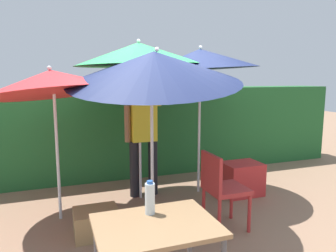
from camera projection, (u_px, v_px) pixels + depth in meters
ground_plane at (176, 215)px, 3.99m from camera, size 24.00×24.00×0.00m
hedge_row at (137, 131)px, 5.69m from camera, size 8.00×0.70×1.55m
umbrella_rainbow at (200, 59)px, 4.51m from camera, size 1.67×1.66×2.18m
umbrella_orange at (139, 54)px, 4.26m from camera, size 1.75×1.75×2.24m
umbrella_yellow at (154, 67)px, 3.44m from camera, size 1.98×1.97×2.24m
umbrella_navy at (52, 82)px, 3.62m from camera, size 1.64×1.63×1.98m
person_vendor at (143, 133)px, 4.54m from camera, size 0.55×0.22×1.88m
chair_plastic at (221, 186)px, 3.56m from camera, size 0.44×0.44×0.89m
cooler_box at (242, 179)px, 4.68m from camera, size 0.55×0.43×0.48m
crate_cardboard at (96, 222)px, 3.46m from camera, size 0.48×0.40×0.29m
folding_table at (156, 237)px, 2.07m from camera, size 0.80×0.60×0.78m
bottle_water at (150, 198)px, 2.19m from camera, size 0.07×0.07×0.24m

